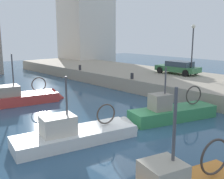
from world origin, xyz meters
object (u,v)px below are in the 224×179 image
object	(u,v)px
fishing_boat_green	(176,117)
fishing_boat_white	(83,138)
mooring_bollard_mid	(80,68)
fishing_boat_red	(23,101)
quay_streetlamp	(193,42)
parked_car_green	(178,67)
mooring_bollard_south	(132,76)

from	to	relation	value
fishing_boat_green	fishing_boat_white	world-z (taller)	fishing_boat_white
mooring_bollard_mid	fishing_boat_red	bearing A→B (deg)	-150.16
fishing_boat_green	mooring_bollard_mid	distance (m)	15.77
fishing_boat_green	mooring_bollard_mid	xyz separation A→B (m)	(3.55, 15.30, 1.36)
mooring_bollard_mid	fishing_boat_white	bearing A→B (deg)	-125.03
quay_streetlamp	fishing_boat_white	bearing A→B (deg)	-166.25
fishing_boat_green	quay_streetlamp	world-z (taller)	quay_streetlamp
fishing_boat_green	fishing_boat_red	xyz separation A→B (m)	(-5.46, 10.14, 0.01)
fishing_boat_white	mooring_bollard_mid	bearing A→B (deg)	54.97
fishing_boat_green	mooring_bollard_mid	world-z (taller)	fishing_boat_green
parked_car_green	quay_streetlamp	size ratio (longest dim) A/B	0.92
parked_car_green	quay_streetlamp	world-z (taller)	quay_streetlamp
fishing_boat_red	mooring_bollard_mid	bearing A→B (deg)	29.84
fishing_boat_white	mooring_bollard_mid	distance (m)	17.46
fishing_boat_white	fishing_boat_red	bearing A→B (deg)	83.82
parked_car_green	mooring_bollard_mid	xyz separation A→B (m)	(-5.65, 8.95, -0.40)
fishing_boat_green	parked_car_green	world-z (taller)	fishing_boat_green
fishing_boat_red	quay_streetlamp	size ratio (longest dim) A/B	1.41
fishing_boat_white	mooring_bollard_mid	world-z (taller)	fishing_boat_white
mooring_bollard_south	mooring_bollard_mid	distance (m)	8.00
fishing_boat_green	fishing_boat_white	distance (m)	6.53
fishing_boat_red	mooring_bollard_south	bearing A→B (deg)	-17.45
mooring_bollard_mid	quay_streetlamp	xyz separation A→B (m)	(5.65, -10.43, 2.98)
fishing_boat_red	mooring_bollard_mid	distance (m)	10.47
mooring_bollard_mid	quay_streetlamp	distance (m)	12.23
parked_car_green	fishing_boat_red	bearing A→B (deg)	165.54
mooring_bollard_mid	quay_streetlamp	bearing A→B (deg)	-61.55
mooring_bollard_south	quay_streetlamp	xyz separation A→B (m)	(5.65, -2.43, 2.98)
fishing_boat_white	mooring_bollard_south	bearing A→B (deg)	32.05
fishing_boat_green	fishing_boat_white	size ratio (longest dim) A/B	0.93
fishing_boat_white	fishing_boat_red	world-z (taller)	fishing_boat_red
mooring_bollard_mid	fishing_boat_green	bearing A→B (deg)	-103.06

